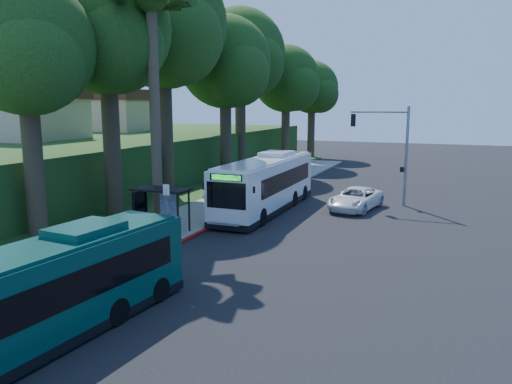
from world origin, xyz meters
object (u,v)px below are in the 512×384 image
at_px(white_bus, 267,183).
at_px(teal_bus, 45,292).
at_px(bus_shelter, 159,201).
at_px(pickup, 356,199).

bearing_deg(white_bus, teal_bus, -88.76).
distance_m(bus_shelter, teal_bus, 13.19).
relative_size(bus_shelter, white_bus, 0.25).
bearing_deg(teal_bus, bus_shelter, 113.21).
height_order(bus_shelter, pickup, bus_shelter).
height_order(white_bus, teal_bus, white_bus).
height_order(bus_shelter, teal_bus, teal_bus).
bearing_deg(pickup, teal_bus, -92.15).
bearing_deg(teal_bus, pickup, 82.85).
bearing_deg(bus_shelter, white_bus, 65.81).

